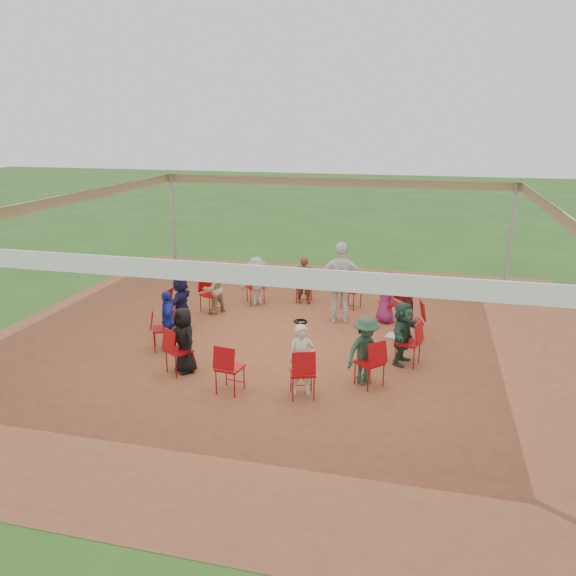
% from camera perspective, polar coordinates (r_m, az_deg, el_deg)
% --- Properties ---
extents(ground, '(80.00, 80.00, 0.00)m').
position_cam_1_polar(ground, '(12.31, 0.06, -5.23)').
color(ground, '#254E18').
rests_on(ground, ground).
extents(dirt_patch, '(13.00, 13.00, 0.00)m').
position_cam_1_polar(dirt_patch, '(12.31, 0.06, -5.21)').
color(dirt_patch, brown).
rests_on(dirt_patch, ground).
extents(tent, '(10.33, 10.33, 3.00)m').
position_cam_1_polar(tent, '(11.64, 0.07, 5.67)').
color(tent, '#B2B2B7').
rests_on(tent, ground).
extents(chair_0, '(0.54, 0.52, 0.90)m').
position_cam_1_polar(chair_0, '(11.17, 12.11, -5.49)').
color(chair_0, '#A2070A').
rests_on(chair_0, ground).
extents(chair_1, '(0.52, 0.50, 0.90)m').
position_cam_1_polar(chair_1, '(12.36, 12.54, -3.33)').
color(chair_1, '#A2070A').
rests_on(chair_1, ground).
extents(chair_2, '(0.61, 0.60, 0.90)m').
position_cam_1_polar(chair_2, '(13.46, 10.34, -1.53)').
color(chair_2, '#A2070A').
rests_on(chair_2, ground).
extents(chair_3, '(0.56, 0.57, 0.90)m').
position_cam_1_polar(chair_3, '(14.27, 6.44, -0.32)').
color(chair_3, '#A2070A').
rests_on(chair_3, ground).
extents(chair_4, '(0.46, 0.48, 0.90)m').
position_cam_1_polar(chair_4, '(14.66, 1.66, 0.24)').
color(chair_4, '#A2070A').
rests_on(chair_4, ground).
extents(chair_5, '(0.59, 0.60, 0.90)m').
position_cam_1_polar(chair_5, '(14.57, -3.34, 0.12)').
color(chair_5, '#A2070A').
rests_on(chair_5, ground).
extents(chair_6, '(0.59, 0.58, 0.90)m').
position_cam_1_polar(chair_6, '(14.02, -7.88, -0.68)').
color(chair_6, '#A2070A').
rests_on(chair_6, ground).
extents(chair_7, '(0.45, 0.43, 0.90)m').
position_cam_1_polar(chair_7, '(13.09, -11.26, -2.12)').
color(chair_7, '#A2070A').
rests_on(chair_7, ground).
extents(chair_8, '(0.58, 0.57, 0.90)m').
position_cam_1_polar(chair_8, '(11.92, -12.61, -4.08)').
color(chair_8, '#A2070A').
rests_on(chair_8, ground).
extents(chair_9, '(0.60, 0.60, 0.90)m').
position_cam_1_polar(chair_9, '(10.76, -11.00, -6.28)').
color(chair_9, '#A2070A').
rests_on(chair_9, ground).
extents(chair_10, '(0.48, 0.50, 0.90)m').
position_cam_1_polar(chair_10, '(9.92, -5.93, -8.08)').
color(chair_10, '#A2070A').
rests_on(chair_10, ground).
extents(chair_11, '(0.54, 0.55, 0.90)m').
position_cam_1_polar(chair_11, '(9.70, 1.47, -8.61)').
color(chair_11, '#A2070A').
rests_on(chair_11, ground).
extents(chair_12, '(0.61, 0.61, 0.90)m').
position_cam_1_polar(chair_12, '(10.17, 8.29, -7.53)').
color(chair_12, '#A2070A').
rests_on(chair_12, ground).
extents(person_seated_0, '(0.73, 1.25, 1.26)m').
position_cam_1_polar(person_seated_0, '(11.13, 11.58, -4.49)').
color(person_seated_0, '#244434').
rests_on(person_seated_0, ground).
extents(person_seated_1, '(0.53, 0.80, 1.26)m').
position_cam_1_polar(person_seated_1, '(12.28, 12.04, -2.50)').
color(person_seated_1, '#420C11').
rests_on(person_seated_1, ground).
extents(person_seated_2, '(0.66, 0.69, 1.26)m').
position_cam_1_polar(person_seated_2, '(13.34, 9.96, -0.84)').
color(person_seated_2, '#7E2054').
rests_on(person_seated_2, ground).
extents(person_seated_3, '(0.49, 0.34, 1.26)m').
position_cam_1_polar(person_seated_3, '(14.50, 1.60, 0.82)').
color(person_seated_3, brown).
rests_on(person_seated_3, ground).
extents(person_seated_4, '(0.90, 0.78, 1.26)m').
position_cam_1_polar(person_seated_4, '(14.41, -3.22, 0.71)').
color(person_seated_4, gray).
rests_on(person_seated_4, ground).
extents(person_seated_5, '(0.61, 0.71, 1.26)m').
position_cam_1_polar(person_seated_5, '(13.88, -7.60, -0.04)').
color(person_seated_5, '#9D8963').
rests_on(person_seated_5, ground).
extents(person_seated_6, '(0.47, 1.18, 1.26)m').
position_cam_1_polar(person_seated_6, '(12.97, -10.83, -1.39)').
color(person_seated_6, '#181740').
rests_on(person_seated_6, ground).
extents(person_seated_7, '(0.67, 0.83, 1.26)m').
position_cam_1_polar(person_seated_7, '(11.85, -12.09, -3.20)').
color(person_seated_7, '#1E2A9D').
rests_on(person_seated_7, ground).
extents(person_seated_8, '(0.70, 0.64, 1.26)m').
position_cam_1_polar(person_seated_8, '(10.74, -10.49, -5.21)').
color(person_seated_8, black).
rests_on(person_seated_8, ground).
extents(person_seated_9, '(0.53, 0.44, 1.26)m').
position_cam_1_polar(person_seated_9, '(9.73, 1.40, -7.31)').
color(person_seated_9, beige).
rests_on(person_seated_9, ground).
extents(person_seated_10, '(0.85, 0.87, 1.26)m').
position_cam_1_polar(person_seated_10, '(10.18, 7.89, -6.34)').
color(person_seated_10, '#244434').
rests_on(person_seated_10, ground).
extents(standing_person, '(1.20, 0.74, 1.92)m').
position_cam_1_polar(standing_person, '(13.11, 5.42, 0.54)').
color(standing_person, silver).
rests_on(standing_person, ground).
extents(cable_coil, '(0.41, 0.41, 0.03)m').
position_cam_1_polar(cable_coil, '(13.30, 1.33, -3.43)').
color(cable_coil, black).
rests_on(cable_coil, ground).
extents(laptop, '(0.31, 0.36, 0.21)m').
position_cam_1_polar(laptop, '(11.19, 10.77, -4.54)').
color(laptop, '#B7B7BC').
rests_on(laptop, ground).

